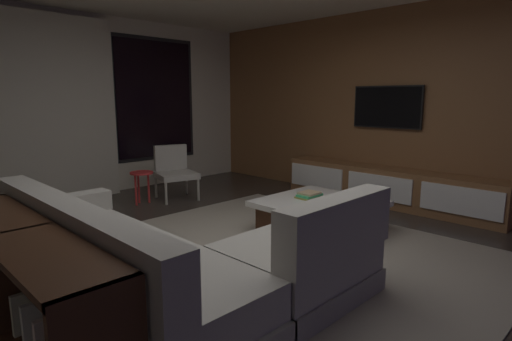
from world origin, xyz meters
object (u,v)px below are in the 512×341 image
book_stack_on_coffee_table (309,195)px  console_table_behind_couch (23,282)px  sectional_couch (170,265)px  mounted_tv (387,107)px  side_stool (141,178)px  accent_chair_near_window (174,169)px  coffee_table (319,216)px  media_console (390,188)px

book_stack_on_coffee_table → console_table_behind_couch: console_table_behind_couch is taller
sectional_couch → mounted_tv: (3.87, 0.38, 1.06)m
book_stack_on_coffee_table → console_table_behind_couch: (-3.00, -0.22, 0.02)m
mounted_tv → console_table_behind_couch: mounted_tv is taller
side_stool → accent_chair_near_window: bearing=-2.7°
side_stool → mounted_tv: (2.55, -2.31, 0.98)m
coffee_table → book_stack_on_coffee_table: 0.27m
sectional_couch → mounted_tv: size_ratio=2.47×
book_stack_on_coffee_table → media_console: 1.62m
media_console → side_stool: bearing=133.4°
book_stack_on_coffee_table → console_table_behind_couch: 3.01m
media_console → mounted_tv: (0.18, 0.20, 1.10)m
sectional_couch → media_console: 3.70m
sectional_couch → accent_chair_near_window: size_ratio=3.21×
coffee_table → side_stool: side_stool is taller
mounted_tv → book_stack_on_coffee_table: bearing=-179.1°
sectional_couch → side_stool: 3.00m
mounted_tv → sectional_couch: bearing=-174.4°
book_stack_on_coffee_table → mounted_tv: 2.03m
accent_chair_near_window → side_stool: accent_chair_near_window is taller
accent_chair_near_window → console_table_behind_couch: size_ratio=0.37×
media_console → mounted_tv: mounted_tv is taller
sectional_couch → mounted_tv: mounted_tv is taller
coffee_table → media_console: 1.63m
side_stool → media_console: media_console is taller
mounted_tv → accent_chair_near_window: bearing=131.5°
mounted_tv → console_table_behind_couch: bearing=-177.0°
coffee_table → console_table_behind_couch: 2.98m
media_console → console_table_behind_couch: size_ratio=1.48×
sectional_couch → book_stack_on_coffee_table: 2.12m
sectional_couch → accent_chair_near_window: 3.25m
accent_chair_near_window → side_stool: 0.54m
side_stool → media_console: (2.37, -2.51, -0.12)m
sectional_couch → mounted_tv: bearing=5.6°
coffee_table → mounted_tv: size_ratio=1.15×
media_console → console_table_behind_couch: bearing=-179.4°
sectional_couch → book_stack_on_coffee_table: bearing=9.6°
coffee_table → console_table_behind_couch: size_ratio=0.55×
side_stool → media_console: size_ratio=0.15×
coffee_table → book_stack_on_coffee_table: size_ratio=4.13×
book_stack_on_coffee_table → mounted_tv: mounted_tv is taller
sectional_couch → console_table_behind_couch: 0.93m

